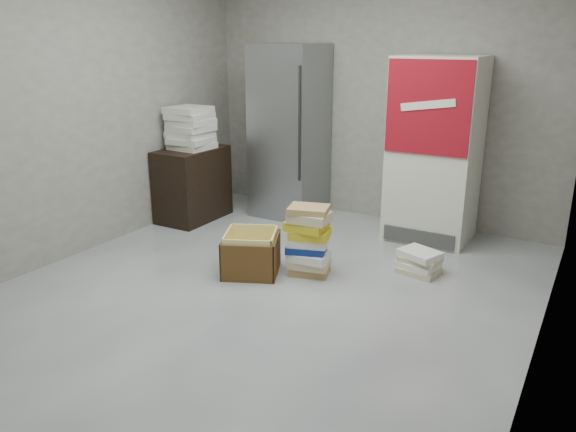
% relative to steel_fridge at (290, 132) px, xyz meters
% --- Properties ---
extents(ground, '(5.00, 5.00, 0.00)m').
position_rel_steel_fridge_xyz_m(ground, '(0.90, -2.13, -0.95)').
color(ground, '#B3B2AE').
rests_on(ground, ground).
extents(room_shell, '(4.04, 5.04, 2.82)m').
position_rel_steel_fridge_xyz_m(room_shell, '(0.90, -2.13, 0.85)').
color(room_shell, '#9D968D').
rests_on(room_shell, ground).
extents(steel_fridge, '(0.70, 0.72, 1.90)m').
position_rel_steel_fridge_xyz_m(steel_fridge, '(0.00, 0.00, 0.00)').
color(steel_fridge, gray).
rests_on(steel_fridge, ground).
extents(coke_cooler, '(0.80, 0.73, 1.80)m').
position_rel_steel_fridge_xyz_m(coke_cooler, '(1.65, -0.01, -0.05)').
color(coke_cooler, silver).
rests_on(coke_cooler, ground).
extents(wood_shelf, '(0.50, 0.80, 0.80)m').
position_rel_steel_fridge_xyz_m(wood_shelf, '(-0.83, -0.73, -0.55)').
color(wood_shelf, black).
rests_on(wood_shelf, ground).
extents(supply_box_stack, '(0.44, 0.44, 0.45)m').
position_rel_steel_fridge_xyz_m(supply_box_stack, '(-0.82, -0.73, 0.08)').
color(supply_box_stack, white).
rests_on(supply_box_stack, wood_shelf).
extents(phonebook_stack_main, '(0.42, 0.37, 0.61)m').
position_rel_steel_fridge_xyz_m(phonebook_stack_main, '(1.03, -1.46, -0.64)').
color(phonebook_stack_main, '#A98552').
rests_on(phonebook_stack_main, ground).
extents(phonebook_stack_side, '(0.40, 0.36, 0.21)m').
position_rel_steel_fridge_xyz_m(phonebook_stack_side, '(1.85, -0.97, -0.85)').
color(phonebook_stack_side, beige).
rests_on(phonebook_stack_side, ground).
extents(cardboard_box, '(0.61, 0.61, 0.37)m').
position_rel_steel_fridge_xyz_m(cardboard_box, '(0.58, -1.69, -0.80)').
color(cardboard_box, yellow).
rests_on(cardboard_box, ground).
extents(bucket_lid, '(0.42, 0.42, 0.08)m').
position_rel_steel_fridge_xyz_m(bucket_lid, '(0.47, -1.67, -0.91)').
color(bucket_lid, gold).
rests_on(bucket_lid, ground).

